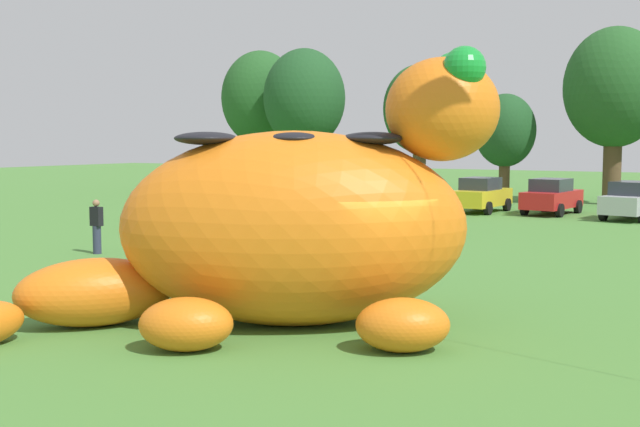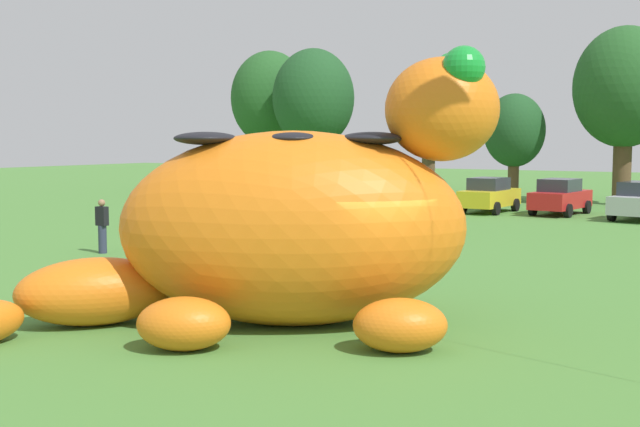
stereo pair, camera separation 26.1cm
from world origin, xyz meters
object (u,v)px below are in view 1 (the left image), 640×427
object	(u,v)px
spectator_mid_field	(97,227)
spectator_by_cars	(336,209)
car_red	(552,196)
spectator_near_inflatable	(247,208)
car_orange	(406,193)
car_yellow	(481,195)
giant_inflatable_creature	(293,225)
spectator_wandering	(426,203)
car_silver	(633,201)

from	to	relation	value
spectator_mid_field	spectator_by_cars	world-z (taller)	same
car_red	spectator_near_inflatable	size ratio (longest dim) A/B	2.49
spectator_mid_field	spectator_by_cars	xyz separation A→B (m)	(3.40, 9.48, 0.00)
car_orange	car_yellow	distance (m)	3.93
giant_inflatable_creature	spectator_near_inflatable	bearing A→B (deg)	127.98
giant_inflatable_creature	car_orange	world-z (taller)	giant_inflatable_creature
giant_inflatable_creature	spectator_by_cars	bearing A→B (deg)	115.72
giant_inflatable_creature	car_orange	bearing A→B (deg)	109.08
spectator_by_cars	spectator_wandering	bearing A→B (deg)	68.44
giant_inflatable_creature	car_yellow	xyz separation A→B (m)	(-4.73, 25.31, -1.08)
car_red	car_silver	world-z (taller)	same
car_red	car_silver	distance (m)	3.90
car_yellow	car_silver	world-z (taller)	same
spectator_near_inflatable	spectator_wandering	xyz separation A→B (m)	(5.14, 6.15, 0.00)
car_silver	spectator_by_cars	xyz separation A→B (m)	(-9.47, -10.33, -0.01)
car_orange	car_silver	xyz separation A→B (m)	(11.03, 0.04, 0.00)
car_orange	car_yellow	size ratio (longest dim) A/B	1.02
car_silver	spectator_near_inflatable	xyz separation A→B (m)	(-12.75, -11.76, -0.01)
car_silver	spectator_near_inflatable	distance (m)	17.35
car_orange	spectator_mid_field	bearing A→B (deg)	-95.30
spectator_near_inflatable	car_red	bearing A→B (deg)	54.66
spectator_mid_field	car_yellow	bearing A→B (deg)	74.00
spectator_near_inflatable	spectator_mid_field	distance (m)	8.05
car_red	spectator_wandering	size ratio (longest dim) A/B	2.49
spectator_near_inflatable	spectator_mid_field	world-z (taller)	same
car_yellow	spectator_mid_field	size ratio (longest dim) A/B	2.45
car_silver	spectator_wandering	xyz separation A→B (m)	(-7.60, -5.62, -0.01)
car_silver	giant_inflatable_creature	bearing A→B (deg)	-95.42
car_silver	spectator_near_inflatable	size ratio (longest dim) A/B	2.53
car_red	spectator_wandering	world-z (taller)	car_red
giant_inflatable_creature	spectator_by_cars	distance (m)	16.37
giant_inflatable_creature	spectator_near_inflatable	xyz separation A→B (m)	(-10.37, 13.28, -1.08)
car_red	car_silver	size ratio (longest dim) A/B	0.98
car_silver	spectator_by_cars	distance (m)	14.01
car_red	spectator_wandering	xyz separation A→B (m)	(-3.80, -6.47, -0.01)
car_orange	spectator_wandering	distance (m)	6.55
spectator_mid_field	spectator_by_cars	bearing A→B (deg)	70.30
car_red	spectator_near_inflatable	world-z (taller)	car_red
car_silver	spectator_by_cars	world-z (taller)	car_silver
car_orange	car_silver	size ratio (longest dim) A/B	0.98
car_orange	car_silver	bearing A→B (deg)	0.19
car_red	spectator_wandering	bearing A→B (deg)	-120.43
car_yellow	spectator_near_inflatable	world-z (taller)	car_yellow
car_silver	spectator_mid_field	distance (m)	23.62
giant_inflatable_creature	car_red	bearing A→B (deg)	93.16
car_red	car_yellow	bearing A→B (deg)	-170.02
spectator_near_inflatable	spectator_mid_field	size ratio (longest dim) A/B	1.00
car_red	spectator_near_inflatable	distance (m)	15.46
spectator_wandering	spectator_near_inflatable	bearing A→B (deg)	-129.93
spectator_near_inflatable	spectator_wandering	size ratio (longest dim) A/B	1.00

